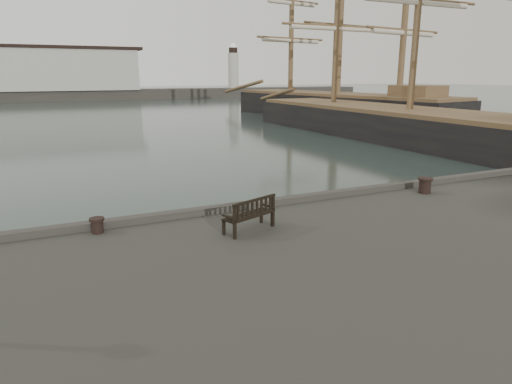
# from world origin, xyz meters

# --- Properties ---
(ground) EXTENTS (400.00, 400.00, 0.00)m
(ground) POSITION_xyz_m (0.00, 0.00, 0.00)
(ground) COLOR black
(ground) RESTS_ON ground
(breakwater) EXTENTS (140.00, 9.50, 12.20)m
(breakwater) POSITION_xyz_m (-4.56, 92.00, 4.30)
(breakwater) COLOR #383530
(breakwater) RESTS_ON ground
(bench) EXTENTS (1.45, 0.92, 0.79)m
(bench) POSITION_xyz_m (-0.30, -1.87, 1.81)
(bench) COLOR black
(bench) RESTS_ON quay
(bollard_left) EXTENTS (0.42, 0.42, 0.37)m
(bollard_left) POSITION_xyz_m (-3.59, -0.50, 1.74)
(bollard_left) COLOR black
(bollard_left) RESTS_ON quay
(bollard_right) EXTENTS (0.47, 0.47, 0.48)m
(bollard_right) POSITION_xyz_m (6.15, -0.97, 1.80)
(bollard_right) COLOR black
(bollard_right) RESTS_ON quay
(tall_ship_main) EXTENTS (7.81, 37.03, 27.71)m
(tall_ship_main) POSITION_xyz_m (22.02, 16.66, 0.71)
(tall_ship_main) COLOR black
(tall_ship_main) RESTS_ON ground
(tall_ship_far) EXTENTS (12.14, 32.46, 27.23)m
(tall_ship_far) POSITION_xyz_m (27.80, 34.79, 0.89)
(tall_ship_far) COLOR black
(tall_ship_far) RESTS_ON ground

